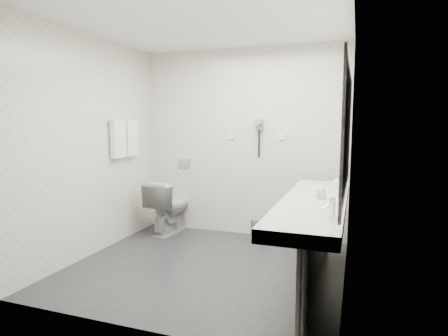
% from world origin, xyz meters
% --- Properties ---
extents(floor, '(2.80, 2.80, 0.00)m').
position_xyz_m(floor, '(0.00, 0.00, 0.00)').
color(floor, '#28282D').
rests_on(floor, ground).
extents(ceiling, '(2.80, 2.80, 0.00)m').
position_xyz_m(ceiling, '(0.00, 0.00, 2.50)').
color(ceiling, white).
rests_on(ceiling, wall_back).
extents(wall_back, '(2.80, 0.00, 2.80)m').
position_xyz_m(wall_back, '(0.00, 1.30, 1.25)').
color(wall_back, silver).
rests_on(wall_back, floor).
extents(wall_front, '(2.80, 0.00, 2.80)m').
position_xyz_m(wall_front, '(0.00, -1.30, 1.25)').
color(wall_front, silver).
rests_on(wall_front, floor).
extents(wall_left, '(0.00, 2.60, 2.60)m').
position_xyz_m(wall_left, '(-1.40, 0.00, 1.25)').
color(wall_left, silver).
rests_on(wall_left, floor).
extents(wall_right, '(0.00, 2.60, 2.60)m').
position_xyz_m(wall_right, '(1.40, 0.00, 1.25)').
color(wall_right, silver).
rests_on(wall_right, floor).
extents(vanity_counter, '(0.55, 2.20, 0.10)m').
position_xyz_m(vanity_counter, '(1.12, -0.20, 0.80)').
color(vanity_counter, white).
rests_on(vanity_counter, floor).
extents(vanity_panel, '(0.03, 2.15, 0.75)m').
position_xyz_m(vanity_panel, '(1.15, -0.20, 0.38)').
color(vanity_panel, gray).
rests_on(vanity_panel, floor).
extents(vanity_post_near, '(0.06, 0.06, 0.75)m').
position_xyz_m(vanity_post_near, '(1.18, -1.24, 0.38)').
color(vanity_post_near, silver).
rests_on(vanity_post_near, floor).
extents(vanity_post_far, '(0.06, 0.06, 0.75)m').
position_xyz_m(vanity_post_far, '(1.18, 0.84, 0.38)').
color(vanity_post_far, silver).
rests_on(vanity_post_far, floor).
extents(mirror, '(0.02, 2.20, 1.05)m').
position_xyz_m(mirror, '(1.39, -0.20, 1.45)').
color(mirror, '#B2BCC6').
rests_on(mirror, wall_right).
extents(basin_near, '(0.40, 0.31, 0.05)m').
position_xyz_m(basin_near, '(1.12, -0.85, 0.83)').
color(basin_near, white).
rests_on(basin_near, vanity_counter).
extents(basin_far, '(0.40, 0.31, 0.05)m').
position_xyz_m(basin_far, '(1.12, 0.45, 0.83)').
color(basin_far, white).
rests_on(basin_far, vanity_counter).
extents(faucet_near, '(0.04, 0.04, 0.15)m').
position_xyz_m(faucet_near, '(1.32, -0.85, 0.92)').
color(faucet_near, silver).
rests_on(faucet_near, vanity_counter).
extents(faucet_far, '(0.04, 0.04, 0.15)m').
position_xyz_m(faucet_far, '(1.32, 0.45, 0.92)').
color(faucet_far, silver).
rests_on(faucet_far, vanity_counter).
extents(soap_bottle_a, '(0.06, 0.06, 0.10)m').
position_xyz_m(soap_bottle_a, '(1.16, -0.15, 0.90)').
color(soap_bottle_a, beige).
rests_on(soap_bottle_a, vanity_counter).
extents(soap_bottle_c, '(0.06, 0.06, 0.13)m').
position_xyz_m(soap_bottle_c, '(1.20, -0.18, 0.91)').
color(soap_bottle_c, beige).
rests_on(soap_bottle_c, vanity_counter).
extents(glass_left, '(0.07, 0.07, 0.11)m').
position_xyz_m(glass_left, '(1.35, -0.00, 0.91)').
color(glass_left, silver).
rests_on(glass_left, vanity_counter).
extents(toilet, '(0.48, 0.77, 0.74)m').
position_xyz_m(toilet, '(-0.96, 1.01, 0.37)').
color(toilet, white).
rests_on(toilet, floor).
extents(flush_plate, '(0.18, 0.02, 0.12)m').
position_xyz_m(flush_plate, '(-0.85, 1.29, 0.95)').
color(flush_plate, '#B2B5BA').
rests_on(flush_plate, wall_back).
extents(pedal_bin, '(0.28, 0.28, 0.30)m').
position_xyz_m(pedal_bin, '(0.33, 0.98, 0.15)').
color(pedal_bin, '#B2B5BA').
rests_on(pedal_bin, floor).
extents(bin_lid, '(0.21, 0.21, 0.02)m').
position_xyz_m(bin_lid, '(0.33, 0.98, 0.30)').
color(bin_lid, '#B2B5BA').
rests_on(bin_lid, pedal_bin).
extents(towel_rail, '(0.02, 0.62, 0.02)m').
position_xyz_m(towel_rail, '(-1.35, 0.55, 1.55)').
color(towel_rail, silver).
rests_on(towel_rail, wall_left).
extents(towel_near, '(0.07, 0.24, 0.48)m').
position_xyz_m(towel_near, '(-1.34, 0.41, 1.33)').
color(towel_near, white).
rests_on(towel_near, towel_rail).
extents(towel_far, '(0.07, 0.24, 0.48)m').
position_xyz_m(towel_far, '(-1.34, 0.69, 1.33)').
color(towel_far, white).
rests_on(towel_far, towel_rail).
extents(dryer_cradle, '(0.10, 0.04, 0.14)m').
position_xyz_m(dryer_cradle, '(0.25, 1.27, 1.50)').
color(dryer_cradle, gray).
rests_on(dryer_cradle, wall_back).
extents(dryer_barrel, '(0.08, 0.14, 0.08)m').
position_xyz_m(dryer_barrel, '(0.25, 1.20, 1.53)').
color(dryer_barrel, gray).
rests_on(dryer_barrel, dryer_cradle).
extents(dryer_cord, '(0.02, 0.02, 0.35)m').
position_xyz_m(dryer_cord, '(0.25, 1.26, 1.25)').
color(dryer_cord, black).
rests_on(dryer_cord, dryer_cradle).
extents(switch_plate_a, '(0.09, 0.02, 0.09)m').
position_xyz_m(switch_plate_a, '(-0.15, 1.29, 1.35)').
color(switch_plate_a, white).
rests_on(switch_plate_a, wall_back).
extents(switch_plate_b, '(0.09, 0.02, 0.09)m').
position_xyz_m(switch_plate_b, '(0.55, 1.29, 1.35)').
color(switch_plate_b, white).
rests_on(switch_plate_b, wall_back).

